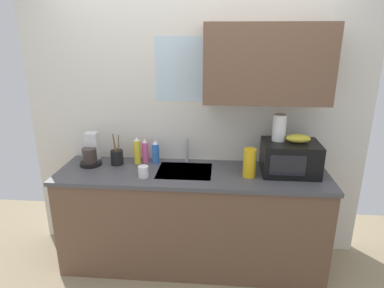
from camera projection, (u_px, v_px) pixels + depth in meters
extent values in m
cube|color=silver|center=(195.00, 122.00, 3.05)|extent=(3.07, 0.10, 2.50)
cube|color=brown|center=(267.00, 64.00, 2.64)|extent=(1.00, 0.32, 0.62)
cube|color=silver|center=(187.00, 69.00, 2.87)|extent=(0.56, 0.02, 0.55)
cube|color=brown|center=(192.00, 220.00, 2.98)|extent=(2.27, 0.60, 0.86)
cube|color=#4C4C51|center=(192.00, 174.00, 2.84)|extent=(2.30, 0.63, 0.03)
cube|color=#9EA0A5|center=(185.00, 178.00, 2.88)|extent=(0.46, 0.38, 0.14)
cylinder|color=#B2B5BA|center=(187.00, 150.00, 3.03)|extent=(0.03, 0.03, 0.22)
cube|color=black|center=(290.00, 158.00, 2.77)|extent=(0.46, 0.34, 0.27)
cube|color=black|center=(288.00, 166.00, 2.61)|extent=(0.28, 0.01, 0.17)
ellipsoid|color=gold|center=(298.00, 139.00, 2.71)|extent=(0.20, 0.11, 0.07)
cylinder|color=white|center=(279.00, 128.00, 2.75)|extent=(0.11, 0.11, 0.22)
cylinder|color=black|center=(91.00, 163.00, 2.98)|extent=(0.19, 0.19, 0.03)
cylinder|color=#3F332D|center=(90.00, 155.00, 2.94)|extent=(0.12, 0.12, 0.13)
cube|color=silver|center=(92.00, 147.00, 3.00)|extent=(0.11, 0.09, 0.26)
cylinder|color=blue|center=(156.00, 153.00, 3.01)|extent=(0.07, 0.07, 0.18)
cone|color=white|center=(155.00, 142.00, 2.98)|extent=(0.05, 0.05, 0.04)
cylinder|color=#E55999|center=(145.00, 152.00, 3.03)|extent=(0.06, 0.06, 0.19)
cone|color=white|center=(145.00, 141.00, 2.99)|extent=(0.04, 0.04, 0.04)
cylinder|color=yellow|center=(137.00, 152.00, 2.99)|extent=(0.06, 0.06, 0.21)
cone|color=white|center=(136.00, 139.00, 2.95)|extent=(0.05, 0.05, 0.04)
cylinder|color=gold|center=(250.00, 163.00, 2.71)|extent=(0.10, 0.10, 0.24)
cylinder|color=white|center=(143.00, 172.00, 2.72)|extent=(0.08, 0.08, 0.09)
cylinder|color=black|center=(117.00, 157.00, 2.98)|extent=(0.11, 0.11, 0.13)
cylinder|color=olive|center=(115.00, 147.00, 2.95)|extent=(0.02, 0.02, 0.25)
cylinder|color=olive|center=(119.00, 148.00, 2.96)|extent=(0.03, 0.02, 0.23)
cylinder|color=olive|center=(116.00, 148.00, 2.93)|extent=(0.03, 0.03, 0.25)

